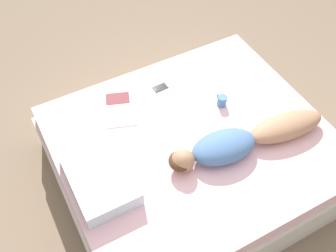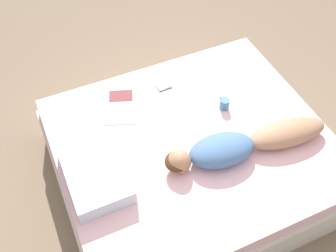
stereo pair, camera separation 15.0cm
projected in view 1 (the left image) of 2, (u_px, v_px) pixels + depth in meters
The scene contains 7 objects.
ground_plane at pixel (191, 174), 3.65m from camera, with size 12.00×12.00×0.00m, color #7A6651.
bed at pixel (192, 157), 3.44m from camera, with size 1.98×2.24×0.55m.
person at pixel (244, 140), 3.10m from camera, with size 0.40×1.38×0.18m.
open_magazine at pixel (118, 107), 3.43m from camera, with size 0.51×0.43×0.01m.
coffee_mug at pixel (222, 101), 3.42m from camera, with size 0.12×0.08×0.10m.
cell_phone at pixel (160, 87), 3.59m from camera, with size 0.08×0.13×0.01m.
pillow at pixel (99, 177), 2.90m from camera, with size 0.65×0.42×0.14m.
Camera 1 is at (-1.64, 1.12, 3.11)m, focal length 42.00 mm.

